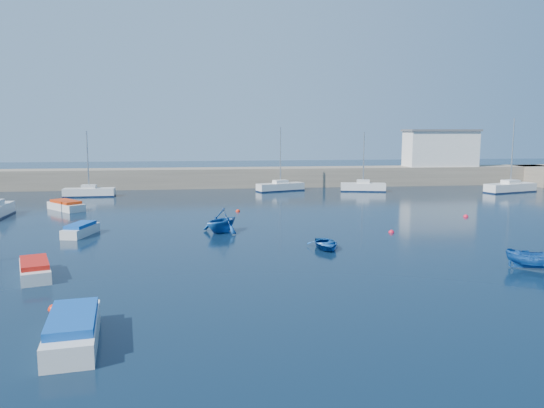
{
  "coord_description": "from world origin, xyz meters",
  "views": [
    {
      "loc": [
        -3.83,
        -26.86,
        7.74
      ],
      "look_at": [
        1.8,
        16.88,
        1.6
      ],
      "focal_mm": 35.0,
      "sensor_mm": 36.0,
      "label": 1
    }
  ],
  "objects": [
    {
      "name": "buoy_4",
      "position": [
        19.52,
        17.63,
        0.0
      ],
      "size": [
        0.46,
        0.46,
        0.46
      ],
      "primitive_type": "sphere",
      "color": "red",
      "rests_on": "ground"
    },
    {
      "name": "motorboat_2",
      "position": [
        -17.28,
        26.53,
        0.46
      ],
      "size": [
        4.3,
        4.71,
        0.98
      ],
      "rotation": [
        0.0,
        0.0,
        0.69
      ],
      "color": "silver",
      "rests_on": "ground"
    },
    {
      "name": "back_wall",
      "position": [
        0.0,
        46.0,
        1.3
      ],
      "size": [
        96.0,
        4.5,
        2.6
      ],
      "primitive_type": "cube",
      "color": "#7A6F5D",
      "rests_on": "ground"
    },
    {
      "name": "harbor_office",
      "position": [
        30.0,
        46.0,
        5.1
      ],
      "size": [
        10.0,
        4.0,
        5.0
      ],
      "primitive_type": "cube",
      "color": "silver",
      "rests_on": "back_wall"
    },
    {
      "name": "dinghy_center",
      "position": [
        4.04,
        6.62,
        0.31
      ],
      "size": [
        2.2,
        3.06,
        0.63
      ],
      "primitive_type": "imported",
      "rotation": [
        0.0,
        0.0,
        -0.01
      ],
      "color": "#164C99",
      "rests_on": "ground"
    },
    {
      "name": "motorboat_1",
      "position": [
        -13.01,
        13.32,
        0.43
      ],
      "size": [
        2.18,
        3.92,
        0.91
      ],
      "rotation": [
        0.0,
        0.0,
        -0.25
      ],
      "color": "silver",
      "rests_on": "ground"
    },
    {
      "name": "motorboat_0",
      "position": [
        -12.87,
        1.95,
        0.43
      ],
      "size": [
        2.66,
        4.29,
        0.91
      ],
      "rotation": [
        0.0,
        0.0,
        0.33
      ],
      "color": "silver",
      "rests_on": "ground"
    },
    {
      "name": "buoy_1",
      "position": [
        10.28,
        11.38,
        0.0
      ],
      "size": [
        0.44,
        0.44,
        0.44
      ],
      "primitive_type": "sphere",
      "color": "red",
      "rests_on": "ground"
    },
    {
      "name": "sailboat_5",
      "position": [
        -17.29,
        37.35,
        0.56
      ],
      "size": [
        5.84,
        1.71,
        7.69
      ],
      "rotation": [
        0.0,
        0.0,
        1.58
      ],
      "color": "silver",
      "rests_on": "ground"
    },
    {
      "name": "ground",
      "position": [
        0.0,
        0.0,
        0.0
      ],
      "size": [
        220.0,
        220.0,
        0.0
      ],
      "primitive_type": "plane",
      "color": "black",
      "rests_on": "ground"
    },
    {
      "name": "buoy_3",
      "position": [
        -0.66,
        23.52,
        0.0
      ],
      "size": [
        0.43,
        0.43,
        0.43
      ],
      "primitive_type": "sphere",
      "color": "red",
      "rests_on": "ground"
    },
    {
      "name": "buoy_0",
      "position": [
        -10.43,
        -3.63,
        0.0
      ],
      "size": [
        0.48,
        0.48,
        0.48
      ],
      "primitive_type": "sphere",
      "color": "red",
      "rests_on": "ground"
    },
    {
      "name": "dinghy_left",
      "position": [
        -2.57,
        13.19,
        0.92
      ],
      "size": [
        4.55,
        4.62,
        1.84
      ],
      "primitive_type": "imported",
      "rotation": [
        0.0,
        0.0,
        -0.69
      ],
      "color": "#164C99",
      "rests_on": "ground"
    },
    {
      "name": "sailboat_6",
      "position": [
        5.9,
        40.31,
        0.56
      ],
      "size": [
        6.43,
        3.78,
        8.15
      ],
      "rotation": [
        0.0,
        0.0,
        1.92
      ],
      "color": "silver",
      "rests_on": "ground"
    },
    {
      "name": "sailboat_8",
      "position": [
        34.49,
        35.21,
        0.62
      ],
      "size": [
        7.35,
        3.95,
        9.25
      ],
      "rotation": [
        0.0,
        0.0,
        1.86
      ],
      "color": "silver",
      "rests_on": "ground"
    },
    {
      "name": "dinghy_right",
      "position": [
        14.39,
        -0.12,
        0.58
      ],
      "size": [
        3.14,
        2.56,
        1.16
      ],
      "primitive_type": "imported",
      "rotation": [
        0.0,
        0.0,
        1.01
      ],
      "color": "#164C99",
      "rests_on": "ground"
    },
    {
      "name": "sailboat_7",
      "position": [
        16.36,
        38.59,
        0.59
      ],
      "size": [
        5.84,
        2.8,
        7.53
      ],
      "rotation": [
        0.0,
        0.0,
        1.34
      ],
      "color": "silver",
      "rests_on": "ground"
    },
    {
      "name": "motorboat_3",
      "position": [
        -8.67,
        -7.61,
        0.54
      ],
      "size": [
        2.39,
        5.07,
        1.14
      ],
      "rotation": [
        0.0,
        0.0,
        0.14
      ],
      "color": "silver",
      "rests_on": "ground"
    }
  ]
}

